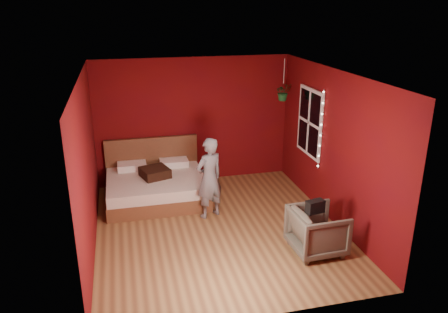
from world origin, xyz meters
TOP-DOWN VIEW (x-y plane):
  - floor at (0.00, 0.00)m, footprint 4.50×4.50m
  - room_walls at (0.00, 0.00)m, footprint 4.04×4.54m
  - window at (1.97, 0.90)m, footprint 0.05×0.97m
  - fairy_lights at (1.94, 0.37)m, footprint 0.04×0.04m
  - bed at (-0.90, 1.49)m, footprint 1.87×1.59m
  - person at (-0.04, 0.50)m, footprint 0.63×0.54m
  - armchair at (1.31, -1.03)m, footprint 0.80×0.78m
  - handbag at (1.21, -1.09)m, footprint 0.29×0.19m
  - throw_pillow at (-0.91, 1.43)m, footprint 0.61×0.61m
  - hanging_plant at (1.67, 1.57)m, footprint 0.33×0.29m

SIDE VIEW (x-z plane):
  - floor at x=0.00m, z-range 0.00..0.00m
  - bed at x=-0.90m, z-range -0.25..0.78m
  - armchair at x=1.31m, z-range 0.00..0.70m
  - throw_pillow at x=-0.91m, z-range 0.47..0.64m
  - person at x=-0.04m, z-range 0.00..1.46m
  - handbag at x=1.21m, z-range 0.70..0.90m
  - fairy_lights at x=1.94m, z-range 0.77..2.22m
  - window at x=1.97m, z-range 0.87..2.14m
  - room_walls at x=0.00m, z-range 0.37..2.99m
  - hanging_plant at x=1.67m, z-range 1.55..2.36m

